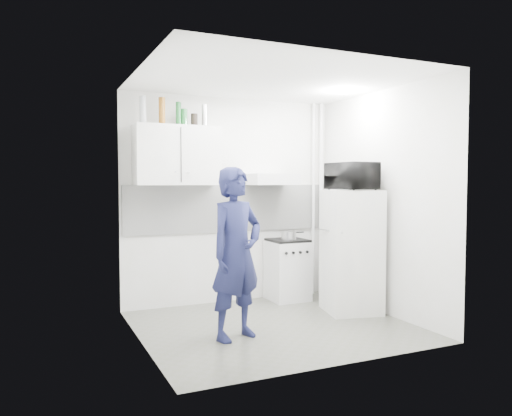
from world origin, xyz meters
name	(u,v)px	position (x,y,z in m)	size (l,w,h in m)	color
floor	(274,326)	(0.00, 0.00, 0.00)	(2.80, 2.80, 0.00)	#54544D
ceiling	(274,80)	(0.00, 0.00, 2.60)	(2.80, 2.80, 0.00)	white
wall_back	(231,200)	(0.00, 1.25, 1.30)	(2.80, 2.80, 0.00)	silver
wall_left	(140,207)	(-1.40, 0.00, 1.30)	(2.60, 2.60, 0.00)	silver
wall_right	(381,202)	(1.40, 0.00, 1.30)	(2.60, 2.60, 0.00)	silver
person	(236,253)	(-0.52, -0.21, 0.84)	(0.61, 0.40, 1.68)	#181C42
stove	(287,271)	(0.69, 1.00, 0.38)	(0.48, 0.48, 0.77)	silver
fridge	(351,251)	(1.10, 0.16, 0.72)	(0.60, 0.60, 1.44)	white
stove_top	(288,240)	(0.69, 1.00, 0.78)	(0.46, 0.46, 0.03)	black
saucepan	(289,235)	(0.70, 0.98, 0.85)	(0.19, 0.19, 0.11)	silver
microwave	(352,176)	(1.10, 0.16, 1.60)	(0.39, 0.58, 0.32)	black
bottle_a	(143,110)	(-1.15, 1.07, 2.36)	(0.07, 0.07, 0.32)	#B2B7BC
bottle_c	(162,111)	(-0.92, 1.07, 2.36)	(0.08, 0.08, 0.32)	brown
bottle_d	(178,114)	(-0.73, 1.07, 2.34)	(0.06, 0.06, 0.28)	#144C1E
canister_a	(184,118)	(-0.66, 1.07, 2.30)	(0.08, 0.08, 0.20)	#144C1E
canister_b	(194,120)	(-0.53, 1.07, 2.28)	(0.08, 0.08, 0.15)	black
bottle_e	(204,116)	(-0.41, 1.07, 2.33)	(0.07, 0.07, 0.27)	silver
upper_cabinet	(177,155)	(-0.75, 1.07, 1.85)	(1.00, 0.35, 0.70)	white
range_hood	(271,179)	(0.45, 1.00, 1.57)	(0.60, 0.50, 0.14)	silver
backsplash	(231,208)	(0.00, 1.24, 1.20)	(2.74, 0.03, 0.60)	white
pipe_a	(321,199)	(1.30, 1.17, 1.30)	(0.05, 0.05, 2.60)	silver
pipe_b	(313,199)	(1.18, 1.17, 1.30)	(0.04, 0.04, 2.60)	silver
ceiling_spot_fixture	(344,93)	(1.00, 0.20, 2.57)	(0.10, 0.10, 0.02)	white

